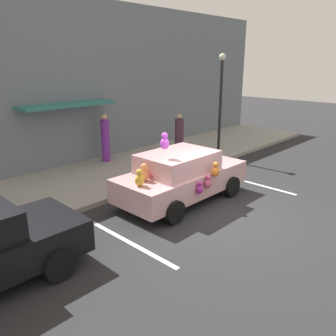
# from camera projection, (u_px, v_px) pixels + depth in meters

# --- Properties ---
(ground_plane) EXTENTS (60.00, 60.00, 0.00)m
(ground_plane) POSITION_uv_depth(u_px,v_px,m) (220.00, 217.00, 9.28)
(ground_plane) COLOR #262628
(sidewalk) EXTENTS (24.00, 4.00, 0.15)m
(sidewalk) POSITION_uv_depth(u_px,v_px,m) (109.00, 174.00, 12.56)
(sidewalk) COLOR gray
(sidewalk) RESTS_ON ground
(storefront_building) EXTENTS (24.00, 1.25, 6.40)m
(storefront_building) POSITION_uv_depth(u_px,v_px,m) (71.00, 85.00, 13.04)
(storefront_building) COLOR slate
(storefront_building) RESTS_ON ground
(parking_stripe_front) EXTENTS (0.12, 3.60, 0.01)m
(parking_stripe_front) POSITION_uv_depth(u_px,v_px,m) (247.00, 182.00, 12.01)
(parking_stripe_front) COLOR silver
(parking_stripe_front) RESTS_ON ground
(parking_stripe_rear) EXTENTS (0.12, 3.60, 0.01)m
(parking_stripe_rear) POSITION_uv_depth(u_px,v_px,m) (123.00, 239.00, 8.15)
(parking_stripe_rear) COLOR silver
(parking_stripe_rear) RESTS_ON ground
(plush_covered_car) EXTENTS (4.25, 2.10, 2.25)m
(plush_covered_car) POSITION_uv_depth(u_px,v_px,m) (181.00, 176.00, 10.14)
(plush_covered_car) COLOR #C39296
(plush_covered_car) RESTS_ON ground
(teddy_bear_on_sidewalk) EXTENTS (0.33, 0.27, 0.62)m
(teddy_bear_on_sidewalk) POSITION_uv_depth(u_px,v_px,m) (170.00, 162.00, 12.84)
(teddy_bear_on_sidewalk) COLOR brown
(teddy_bear_on_sidewalk) RESTS_ON sidewalk
(street_lamp_post) EXTENTS (0.28, 0.28, 4.23)m
(street_lamp_post) POSITION_uv_depth(u_px,v_px,m) (221.00, 96.00, 14.03)
(street_lamp_post) COLOR black
(street_lamp_post) RESTS_ON sidewalk
(pedestrian_walking_past) EXTENTS (0.38, 0.38, 1.81)m
(pedestrian_walking_past) POSITION_uv_depth(u_px,v_px,m) (179.00, 137.00, 14.50)
(pedestrian_walking_past) COLOR #482B3C
(pedestrian_walking_past) RESTS_ON sidewalk
(pedestrian_by_lamp) EXTENTS (0.33, 0.33, 1.95)m
(pedestrian_by_lamp) POSITION_uv_depth(u_px,v_px,m) (105.00, 139.00, 13.71)
(pedestrian_by_lamp) COLOR #702997
(pedestrian_by_lamp) RESTS_ON sidewalk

